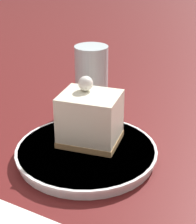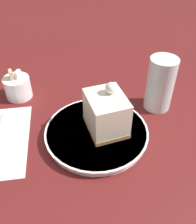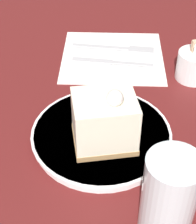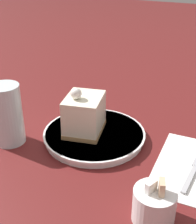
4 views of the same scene
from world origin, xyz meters
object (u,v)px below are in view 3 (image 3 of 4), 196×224
at_px(cake_slice, 105,121).
at_px(drinking_glass, 168,200).
at_px(plate, 101,135).
at_px(knife, 105,62).
at_px(sugar_bowl, 194,65).
at_px(fork, 120,48).

distance_m(cake_slice, drinking_glass, 0.16).
xyz_separation_m(plate, knife, (-0.22, -0.00, -0.00)).
distance_m(plate, drinking_glass, 0.19).
bearing_deg(knife, drinking_glass, 17.68).
height_order(knife, sugar_bowl, sugar_bowl).
bearing_deg(cake_slice, knife, 170.52).
relative_size(plate, cake_slice, 2.10).
relative_size(fork, sugar_bowl, 2.28).
relative_size(cake_slice, fork, 0.60).
distance_m(plate, cake_slice, 0.05).
height_order(fork, knife, same).
bearing_deg(fork, knife, -25.26).
distance_m(fork, knife, 0.06).
distance_m(fork, drinking_glass, 0.44).
xyz_separation_m(cake_slice, knife, (-0.24, -0.01, -0.05)).
bearing_deg(fork, sugar_bowl, 61.11).
height_order(plate, sugar_bowl, sugar_bowl).
bearing_deg(drinking_glass, sugar_bowl, 166.15).
xyz_separation_m(sugar_bowl, drinking_glass, (0.34, -0.08, 0.04)).
height_order(plate, knife, plate).
bearing_deg(plate, sugar_bowl, 137.03).
xyz_separation_m(plate, cake_slice, (0.02, 0.01, 0.05)).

